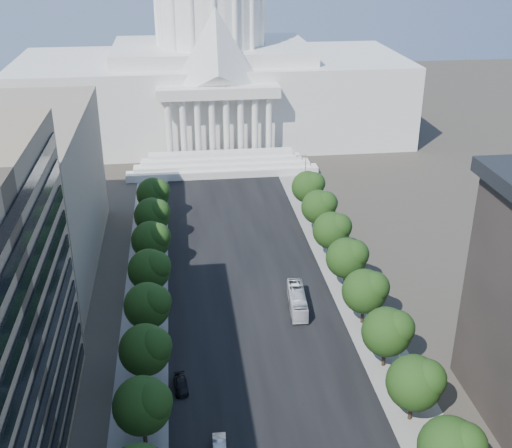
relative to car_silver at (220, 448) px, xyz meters
name	(u,v)px	position (x,y,z in m)	size (l,w,h in m)	color
road_asphalt	(246,277)	(8.46, 45.05, -0.81)	(30.00, 260.00, 0.01)	black
sidewalk_left	(147,283)	(-10.54, 45.05, -0.81)	(8.00, 260.00, 0.02)	gray
sidewalk_right	(342,271)	(27.46, 45.05, -0.81)	(8.00, 260.00, 0.02)	gray
capitol	(212,73)	(8.46, 139.94, 19.20)	(120.00, 56.00, 73.00)	white
tree_l_d	(145,405)	(-9.20, 2.85, 5.64)	(7.79, 7.60, 9.97)	#33261C
tree_l_e	(147,349)	(-9.20, 14.85, 5.64)	(7.79, 7.60, 9.97)	#33261C
tree_l_f	(149,305)	(-9.20, 26.85, 5.64)	(7.79, 7.60, 9.97)	#33261C
tree_l_g	(151,269)	(-9.20, 38.85, 5.64)	(7.79, 7.60, 9.97)	#33261C
tree_l_h	(152,239)	(-9.20, 50.85, 5.64)	(7.79, 7.60, 9.97)	#33261C
tree_l_i	(153,214)	(-9.20, 62.85, 5.64)	(7.79, 7.60, 9.97)	#33261C
tree_l_j	(154,193)	(-9.20, 74.85, 5.64)	(7.79, 7.60, 9.97)	#33261C
tree_r_c	(454,447)	(26.80, -9.15, 5.64)	(7.79, 7.60, 9.97)	#33261C
tree_r_d	(417,382)	(26.80, 2.85, 5.64)	(7.79, 7.60, 9.97)	#33261C
tree_r_e	(389,331)	(26.80, 14.85, 5.64)	(7.79, 7.60, 9.97)	#33261C
tree_r_f	(367,290)	(26.80, 26.85, 5.64)	(7.79, 7.60, 9.97)	#33261C
tree_r_g	(348,257)	(26.80, 38.85, 5.64)	(7.79, 7.60, 9.97)	#33261C
tree_r_h	(333,229)	(26.80, 50.85, 5.64)	(7.79, 7.60, 9.97)	#33261C
tree_r_i	(320,206)	(26.80, 62.85, 5.64)	(7.79, 7.60, 9.97)	#33261C
tree_r_j	(309,186)	(26.80, 74.85, 5.64)	(7.79, 7.60, 9.97)	#33261C
streetlight_c	(398,333)	(28.37, 15.05, 5.01)	(2.61, 0.44, 9.00)	gray
streetlight_d	(355,257)	(28.37, 40.05, 5.01)	(2.61, 0.44, 9.00)	gray
streetlight_e	(325,204)	(28.37, 65.05, 5.01)	(2.61, 0.44, 9.00)	gray
streetlight_f	(303,167)	(28.37, 90.05, 5.01)	(2.61, 0.44, 9.00)	gray
car_silver	(220,448)	(0.00, 0.00, 0.00)	(1.71, 4.91, 1.62)	#B8BBC1
car_dark_b	(181,385)	(-4.71, 13.30, -0.11)	(1.95, 4.79, 1.39)	black
city_bus	(297,300)	(16.26, 32.92, 0.80)	(2.71, 11.56, 3.22)	silver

